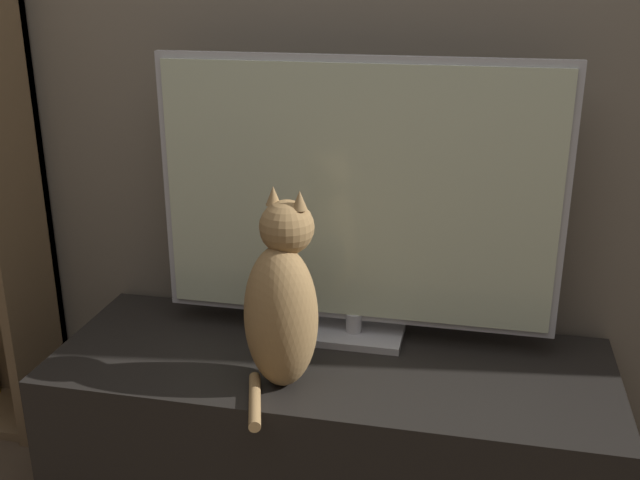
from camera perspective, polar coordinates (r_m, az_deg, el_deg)
wall_back at (r=2.05m, az=2.80°, el=17.63°), size 4.80×0.05×2.60m
tv_stand at (r=2.09m, az=0.76°, el=-14.13°), size 1.46×0.56×0.42m
tv at (r=1.95m, az=2.77°, el=3.04°), size 1.06×0.16×0.76m
cat at (r=1.79m, az=-2.87°, el=-4.86°), size 0.22×0.33×0.49m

